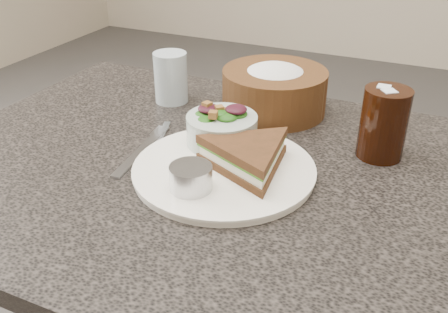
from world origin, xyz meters
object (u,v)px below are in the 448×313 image
Objects in this scene: salad_bowl at (222,125)px; dressing_ramekin at (191,178)px; dinner_plate at (224,170)px; cola_glass at (384,120)px; bread_basket at (275,84)px; water_glass at (171,78)px; sandwich at (248,156)px.

dressing_ramekin is (0.02, -0.15, -0.02)m from salad_bowl.
dinner_plate is 2.18× the size of cola_glass.
cola_glass is (0.22, -0.10, 0.01)m from bread_basket.
dinner_plate is 0.31m from water_glass.
water_glass is at bearing 140.72° from salad_bowl.
salad_bowl is (-0.07, 0.06, 0.01)m from sandwich.
salad_bowl reaches higher than sandwich.
sandwich reaches higher than dinner_plate.
water_glass is (-0.25, 0.21, 0.02)m from sandwich.
water_glass is (-0.18, 0.15, 0.00)m from salad_bowl.
sandwich is 0.33m from water_glass.
bread_basket reaches higher than salad_bowl.
dressing_ramekin is 0.61× the size of water_glass.
salad_bowl is (-0.04, 0.07, 0.04)m from dinner_plate.
dinner_plate is at bearing -87.69° from bread_basket.
dressing_ramekin is (-0.05, -0.08, -0.00)m from sandwich.
sandwich is at bearing -138.59° from cola_glass.
salad_bowl is at bearing -160.03° from cola_glass.
bread_basket is at bearing 92.31° from dinner_plate.
dinner_plate is 0.09m from salad_bowl.
dressing_ramekin is at bearing -91.09° from bread_basket.
bread_basket reaches higher than dressing_ramekin.
salad_bowl is 0.26m from cola_glass.
bread_basket is (-0.01, 0.26, 0.05)m from dinner_plate.
bread_basket reaches higher than water_glass.
water_glass reaches higher than salad_bowl.
cola_glass reaches higher than sandwich.
bread_basket is (0.01, 0.33, 0.03)m from dressing_ramekin.
dinner_plate is 0.26m from bread_basket.
cola_glass reaches higher than bread_basket.
salad_bowl is 0.92× the size of cola_glass.
bread_basket is at bearing 82.21° from salad_bowl.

